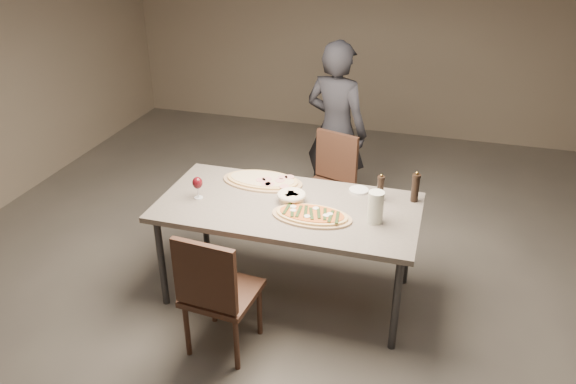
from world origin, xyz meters
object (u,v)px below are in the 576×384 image
(chair_far, at_px, (330,178))
(pepper_mill_left, at_px, (380,188))
(zucchini_pizza, at_px, (312,215))
(diner, at_px, (336,131))
(chair_near, at_px, (215,289))
(bread_basket, at_px, (292,197))
(carafe, at_px, (376,207))
(dining_table, at_px, (288,212))
(ham_pizza, at_px, (263,180))

(chair_far, bearing_deg, pepper_mill_left, 141.98)
(zucchini_pizza, bearing_deg, pepper_mill_left, 18.80)
(zucchini_pizza, xyz_separation_m, diner, (-0.15, 1.45, 0.04))
(chair_near, height_order, chair_far, chair_near)
(zucchini_pizza, relative_size, bread_basket, 2.69)
(pepper_mill_left, height_order, carafe, carafe)
(bread_basket, distance_m, pepper_mill_left, 0.62)
(zucchini_pizza, relative_size, chair_near, 0.60)
(chair_near, bearing_deg, zucchini_pizza, 58.34)
(zucchini_pizza, relative_size, chair_far, 0.62)
(dining_table, relative_size, chair_far, 2.06)
(dining_table, distance_m, carafe, 0.63)
(dining_table, distance_m, ham_pizza, 0.40)
(pepper_mill_left, bearing_deg, zucchini_pizza, -136.44)
(carafe, bearing_deg, dining_table, 174.43)
(dining_table, distance_m, chair_near, 0.79)
(chair_far, bearing_deg, bread_basket, 103.59)
(pepper_mill_left, distance_m, chair_near, 1.34)
(zucchini_pizza, bearing_deg, diner, 71.02)
(bread_basket, height_order, pepper_mill_left, pepper_mill_left)
(pepper_mill_left, relative_size, chair_far, 0.23)
(dining_table, bearing_deg, chair_far, 85.38)
(ham_pizza, bearing_deg, zucchini_pizza, -61.35)
(ham_pizza, xyz_separation_m, bread_basket, (0.29, -0.24, 0.03))
(ham_pizza, height_order, carafe, carafe)
(carafe, bearing_deg, chair_near, -142.11)
(dining_table, bearing_deg, chair_near, -109.06)
(ham_pizza, bearing_deg, chair_near, -109.80)
(dining_table, height_order, bread_basket, bread_basket)
(chair_near, bearing_deg, pepper_mill_left, 54.25)
(zucchini_pizza, xyz_separation_m, bread_basket, (-0.19, 0.17, 0.03))
(pepper_mill_left, bearing_deg, chair_near, -130.78)
(diner, bearing_deg, pepper_mill_left, 134.22)
(chair_far, bearing_deg, diner, -67.28)
(bread_basket, bearing_deg, zucchini_pizza, -41.61)
(dining_table, relative_size, chair_near, 2.00)
(bread_basket, distance_m, chair_near, 0.87)
(chair_near, xyz_separation_m, chair_far, (0.33, 1.74, -0.01))
(ham_pizza, xyz_separation_m, pepper_mill_left, (0.87, -0.03, 0.08))
(chair_near, bearing_deg, chair_far, 84.17)
(ham_pizza, distance_m, diner, 1.10)
(zucchini_pizza, xyz_separation_m, ham_pizza, (-0.48, 0.40, -0.00))
(carafe, relative_size, chair_near, 0.24)
(ham_pizza, height_order, chair_near, chair_near)
(pepper_mill_left, height_order, chair_far, pepper_mill_left)
(bread_basket, xyz_separation_m, pepper_mill_left, (0.58, 0.21, 0.05))
(ham_pizza, relative_size, diner, 0.38)
(chair_near, distance_m, diner, 2.10)
(dining_table, bearing_deg, diner, 87.71)
(ham_pizza, distance_m, chair_near, 1.04)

